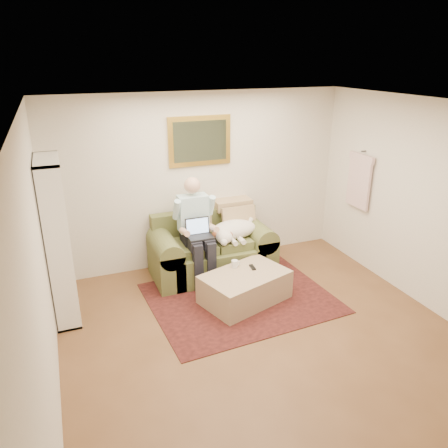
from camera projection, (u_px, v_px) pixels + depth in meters
room_shell at (264, 230)px, 4.69m from camera, size 4.51×5.00×2.61m
rug at (240, 298)px, 5.88m from camera, size 2.45×2.01×0.01m
sofa at (212, 253)px, 6.49m from camera, size 1.77×0.90×1.06m
seated_man at (197, 232)px, 6.10m from camera, size 0.58×0.84×1.49m
laptop at (199, 232)px, 6.03m from camera, size 0.34×0.27×0.25m
sleeping_dog at (234, 229)px, 6.38m from camera, size 0.73×0.46×0.27m
ottoman at (245, 287)px, 5.76m from camera, size 1.26×1.00×0.40m
coffee_mug at (235, 264)px, 5.84m from camera, size 0.08×0.08×0.10m
tv_remote at (252, 267)px, 5.84m from camera, size 0.07×0.15×0.02m
bookshelf at (58, 241)px, 5.17m from camera, size 0.28×0.80×2.00m
wall_mirror at (200, 141)px, 6.31m from camera, size 0.94×0.04×0.72m
hanging_shirt at (359, 178)px, 6.50m from camera, size 0.06×0.52×0.90m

